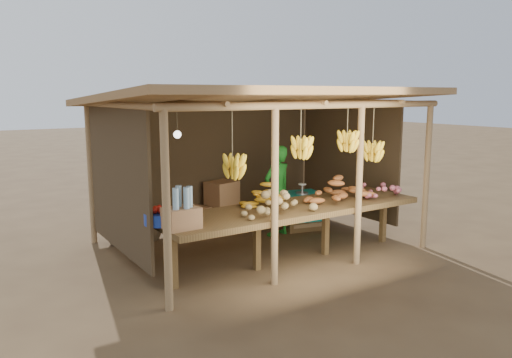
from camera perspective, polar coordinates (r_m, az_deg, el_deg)
ground at (r=7.90m, az=0.00°, el=-7.53°), size 60.00×60.00×0.00m
stall_structure at (r=7.43m, az=0.32°, el=6.31°), size 4.70×3.50×2.43m
counter at (r=6.95m, az=4.26°, el=-3.64°), size 3.90×1.05×0.80m
potato_heap at (r=6.47m, az=2.56°, el=-2.41°), size 1.15×0.95×0.37m
sweet_potato_heap at (r=7.43m, az=9.19°, el=-0.96°), size 1.13×0.72×0.36m
onion_heap at (r=7.75m, az=13.77°, el=-0.69°), size 0.95×0.74×0.36m
banana_pile at (r=6.98m, az=1.09°, el=-1.58°), size 0.73×0.58×0.35m
tomato_basin at (r=6.09m, az=-10.79°, el=-4.26°), size 0.41×0.41×0.22m
bottle_box at (r=5.83m, az=-8.53°, el=-3.80°), size 0.41×0.33×0.49m
vendor at (r=8.26m, az=2.43°, el=-1.36°), size 0.61×0.46×1.51m
tarp_crate at (r=8.78m, az=5.13°, el=-3.49°), size 0.82×0.74×0.83m
carton_stack at (r=8.74m, az=-4.97°, el=-3.44°), size 1.15×0.52×0.81m
burlap_sacks at (r=8.22m, az=-13.72°, el=-5.10°), size 0.91×0.48×0.64m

